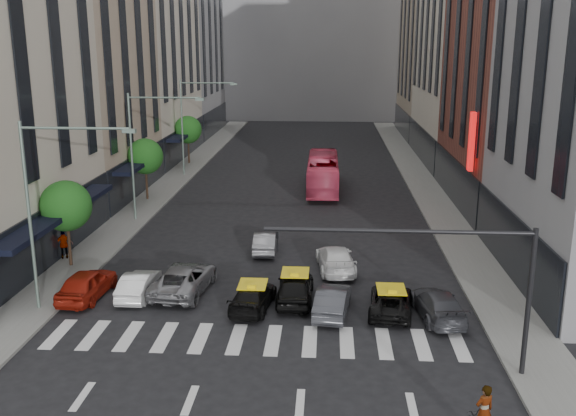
% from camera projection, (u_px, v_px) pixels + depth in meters
% --- Properties ---
extents(ground, '(160.00, 160.00, 0.00)m').
position_uv_depth(ground, '(256.00, 356.00, 26.52)').
color(ground, black).
rests_on(ground, ground).
extents(sidewalk_left, '(3.00, 96.00, 0.15)m').
position_uv_depth(sidewalk_left, '(164.00, 189.00, 56.17)').
color(sidewalk_left, slate).
rests_on(sidewalk_left, ground).
extents(sidewalk_right, '(3.00, 96.00, 0.15)m').
position_uv_depth(sidewalk_right, '(429.00, 193.00, 54.77)').
color(sidewalk_right, slate).
rests_on(sidewalk_right, ground).
extents(building_left_b, '(8.00, 16.00, 24.00)m').
position_uv_depth(building_left_b, '(83.00, 49.00, 51.56)').
color(building_left_b, tan).
rests_on(building_left_b, ground).
extents(building_left_d, '(8.00, 18.00, 30.00)m').
position_uv_depth(building_left_d, '(183.00, 23.00, 86.53)').
color(building_left_d, gray).
rests_on(building_left_d, ground).
extents(building_right_b, '(8.00, 18.00, 26.00)m').
position_uv_depth(building_right_b, '(518.00, 36.00, 48.27)').
color(building_right_b, brown).
rests_on(building_right_b, ground).
extents(building_right_d, '(8.00, 18.00, 28.00)m').
position_uv_depth(building_right_d, '(437.00, 30.00, 84.71)').
color(building_right_d, tan).
rests_on(building_right_d, ground).
extents(building_far, '(30.00, 10.00, 36.00)m').
position_uv_depth(building_far, '(313.00, 7.00, 104.05)').
color(building_far, gray).
rests_on(building_far, ground).
extents(tree_near, '(2.88, 2.88, 4.95)m').
position_uv_depth(tree_near, '(66.00, 206.00, 35.97)').
color(tree_near, black).
rests_on(tree_near, sidewalk_left).
extents(tree_mid, '(2.88, 2.88, 4.95)m').
position_uv_depth(tree_mid, '(145.00, 156.00, 51.42)').
color(tree_mid, black).
rests_on(tree_mid, sidewalk_left).
extents(tree_far, '(2.88, 2.88, 4.95)m').
position_uv_depth(tree_far, '(188.00, 130.00, 66.87)').
color(tree_far, black).
rests_on(tree_far, sidewalk_left).
extents(streetlamp_near, '(5.38, 0.25, 9.00)m').
position_uv_depth(streetlamp_near, '(47.00, 192.00, 29.50)').
color(streetlamp_near, gray).
rests_on(streetlamp_near, sidewalk_left).
extents(streetlamp_mid, '(5.38, 0.25, 9.00)m').
position_uv_depth(streetlamp_mid, '(144.00, 140.00, 44.95)').
color(streetlamp_mid, gray).
rests_on(streetlamp_mid, sidewalk_left).
extents(streetlamp_far, '(5.38, 0.25, 9.00)m').
position_uv_depth(streetlamp_far, '(192.00, 115.00, 60.40)').
color(streetlamp_far, gray).
rests_on(streetlamp_far, sidewalk_left).
extents(traffic_signal, '(10.10, 0.20, 6.00)m').
position_uv_depth(traffic_signal, '(456.00, 266.00, 23.95)').
color(traffic_signal, black).
rests_on(traffic_signal, ground).
extents(liberty_sign, '(0.30, 0.70, 4.00)m').
position_uv_depth(liberty_sign, '(472.00, 142.00, 43.55)').
color(liberty_sign, red).
rests_on(liberty_sign, ground).
extents(car_red, '(2.08, 4.52, 1.50)m').
position_uv_depth(car_red, '(87.00, 284.00, 32.35)').
color(car_red, maroon).
rests_on(car_red, ground).
extents(car_white_front, '(1.41, 3.96, 1.30)m').
position_uv_depth(car_white_front, '(139.00, 284.00, 32.55)').
color(car_white_front, white).
rests_on(car_white_front, ground).
extents(car_silver, '(2.98, 5.53, 1.48)m').
position_uv_depth(car_silver, '(184.00, 279.00, 33.10)').
color(car_silver, gray).
rests_on(car_silver, ground).
extents(taxi_left, '(2.21, 4.43, 1.24)m').
position_uv_depth(taxi_left, '(253.00, 297.00, 31.08)').
color(taxi_left, black).
rests_on(taxi_left, ground).
extents(taxi_center, '(1.80, 4.42, 1.50)m').
position_uv_depth(taxi_center, '(295.00, 287.00, 31.92)').
color(taxi_center, black).
rests_on(taxi_center, ground).
extents(car_grey_mid, '(1.93, 4.25, 1.35)m').
position_uv_depth(car_grey_mid, '(333.00, 301.00, 30.46)').
color(car_grey_mid, '#36373C').
rests_on(car_grey_mid, ground).
extents(taxi_right, '(2.43, 4.43, 1.18)m').
position_uv_depth(taxi_right, '(391.00, 301.00, 30.62)').
color(taxi_right, black).
rests_on(taxi_right, ground).
extents(car_grey_curb, '(2.41, 4.78, 1.33)m').
position_uv_depth(car_grey_curb, '(438.00, 304.00, 30.03)').
color(car_grey_curb, '#3D3E44').
rests_on(car_grey_curb, ground).
extents(car_row2_left, '(1.47, 3.90, 1.27)m').
position_uv_depth(car_row2_left, '(265.00, 242.00, 39.46)').
color(car_row2_left, '#939398').
rests_on(car_row2_left, ground).
extents(car_row2_right, '(2.47, 4.99, 1.39)m').
position_uv_depth(car_row2_right, '(336.00, 259.00, 36.25)').
color(car_row2_right, white).
rests_on(car_row2_right, ground).
extents(bus, '(2.64, 11.04, 3.07)m').
position_uv_depth(bus, '(323.00, 173.00, 55.57)').
color(bus, '#EB4569').
rests_on(bus, ground).
extents(rider, '(0.78, 0.66, 1.81)m').
position_uv_depth(rider, '(486.00, 392.00, 20.35)').
color(rider, gray).
rests_on(rider, motorcycle).
extents(pedestrian_far, '(1.10, 0.80, 1.73)m').
position_uv_depth(pedestrian_far, '(64.00, 244.00, 37.76)').
color(pedestrian_far, gray).
rests_on(pedestrian_far, sidewalk_left).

